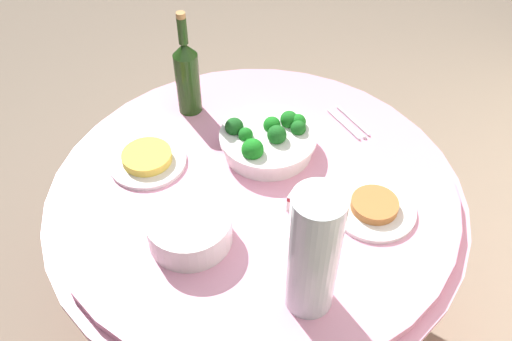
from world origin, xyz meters
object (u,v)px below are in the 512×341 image
(plate_stack, at_px, (190,228))
(food_plate_peanuts, at_px, (374,208))
(wine_bottle, at_px, (187,75))
(serving_tongs, at_px, (350,124))
(food_plate_fried_egg, at_px, (147,159))
(label_placard_front, at_px, (292,198))
(decorative_fruit_vase, at_px, (313,260))
(broccoli_bowl, at_px, (268,140))

(plate_stack, relative_size, food_plate_peanuts, 0.95)
(wine_bottle, height_order, serving_tongs, wine_bottle)
(food_plate_peanuts, bearing_deg, serving_tongs, -158.88)
(food_plate_fried_egg, bearing_deg, serving_tongs, 123.75)
(food_plate_peanuts, relative_size, food_plate_fried_egg, 1.00)
(food_plate_peanuts, height_order, label_placard_front, label_placard_front)
(decorative_fruit_vase, distance_m, label_placard_front, 0.31)
(serving_tongs, xyz_separation_m, food_plate_peanuts, (0.33, 0.13, 0.01))
(food_plate_peanuts, distance_m, label_placard_front, 0.21)
(food_plate_fried_egg, bearing_deg, plate_stack, 46.02)
(plate_stack, xyz_separation_m, decorative_fruit_vase, (0.08, 0.32, 0.11))
(broccoli_bowl, relative_size, plate_stack, 1.33)
(wine_bottle, bearing_deg, serving_tongs, 99.08)
(label_placard_front, bearing_deg, plate_stack, -48.96)
(plate_stack, xyz_separation_m, food_plate_peanuts, (-0.23, 0.42, -0.03))
(plate_stack, bearing_deg, wine_bottle, -157.21)
(food_plate_fried_egg, bearing_deg, broccoli_bowl, 116.66)
(broccoli_bowl, distance_m, label_placard_front, 0.22)
(wine_bottle, xyz_separation_m, decorative_fruit_vase, (0.56, 0.52, 0.02))
(decorative_fruit_vase, relative_size, food_plate_peanuts, 1.55)
(plate_stack, relative_size, label_placard_front, 3.82)
(food_plate_fried_egg, height_order, label_placard_front, label_placard_front)
(wine_bottle, xyz_separation_m, label_placard_front, (0.29, 0.41, -0.10))
(broccoli_bowl, bearing_deg, decorative_fruit_vase, 27.51)
(plate_stack, distance_m, decorative_fruit_vase, 0.35)
(wine_bottle, xyz_separation_m, serving_tongs, (-0.08, 0.50, -0.12))
(food_plate_peanuts, bearing_deg, food_plate_fried_egg, -88.38)
(decorative_fruit_vase, distance_m, food_plate_fried_egg, 0.63)
(plate_stack, xyz_separation_m, wine_bottle, (-0.48, -0.20, 0.09))
(serving_tongs, bearing_deg, plate_stack, -27.74)
(decorative_fruit_vase, bearing_deg, plate_stack, -103.47)
(broccoli_bowl, relative_size, wine_bottle, 0.83)
(broccoli_bowl, height_order, plate_stack, broccoli_bowl)
(wine_bottle, relative_size, decorative_fruit_vase, 0.99)
(broccoli_bowl, xyz_separation_m, serving_tongs, (-0.19, 0.21, -0.04))
(broccoli_bowl, relative_size, label_placard_front, 5.09)
(decorative_fruit_vase, bearing_deg, wine_bottle, -136.81)
(food_plate_fried_egg, xyz_separation_m, label_placard_front, (0.03, 0.43, 0.02))
(decorative_fruit_vase, relative_size, label_placard_front, 6.18)
(decorative_fruit_vase, distance_m, serving_tongs, 0.65)
(plate_stack, distance_m, food_plate_peanuts, 0.48)
(broccoli_bowl, bearing_deg, label_placard_front, 33.72)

